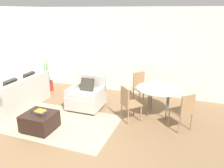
# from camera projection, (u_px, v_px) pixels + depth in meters

# --- Properties ---
(ground_plane) EXTENTS (20.00, 20.00, 0.00)m
(ground_plane) POSITION_uv_depth(u_px,v_px,m) (74.00, 146.00, 4.50)
(ground_plane) COLOR brown
(wall_back) EXTENTS (12.00, 0.06, 2.75)m
(wall_back) POSITION_uv_depth(u_px,v_px,m) (124.00, 51.00, 7.11)
(wall_back) COLOR white
(wall_back) RESTS_ON ground_plane
(wall_left) EXTENTS (0.06, 12.00, 2.75)m
(wall_left) POSITION_uv_depth(u_px,v_px,m) (7.00, 56.00, 6.35)
(wall_left) COLOR white
(wall_left) RESTS_ON ground_plane
(area_rug) EXTENTS (2.79, 1.76, 0.01)m
(area_rug) POSITION_uv_depth(u_px,v_px,m) (59.00, 123.00, 5.41)
(area_rug) COLOR tan
(area_rug) RESTS_ON ground_plane
(couch) EXTENTS (0.86, 1.82, 0.92)m
(couch) POSITION_uv_depth(u_px,v_px,m) (20.00, 96.00, 6.24)
(couch) COLOR #B2ADA3
(couch) RESTS_ON ground_plane
(armchair) EXTENTS (0.91, 0.88, 0.88)m
(armchair) POSITION_uv_depth(u_px,v_px,m) (87.00, 96.00, 6.16)
(armchair) COLOR #B2ADA3
(armchair) RESTS_ON ground_plane
(ottoman) EXTENTS (0.71, 0.64, 0.41)m
(ottoman) POSITION_uv_depth(u_px,v_px,m) (40.00, 121.00, 5.04)
(ottoman) COLOR black
(ottoman) RESTS_ON ground_plane
(book_stack) EXTENTS (0.24, 0.19, 0.08)m
(book_stack) POSITION_uv_depth(u_px,v_px,m) (40.00, 112.00, 4.96)
(book_stack) COLOR #2D478C
(book_stack) RESTS_ON ottoman
(tv_remote_primary) EXTENTS (0.12, 0.13, 0.01)m
(tv_remote_primary) POSITION_uv_depth(u_px,v_px,m) (32.00, 112.00, 5.05)
(tv_remote_primary) COLOR black
(tv_remote_primary) RESTS_ON ottoman
(potted_plant) EXTENTS (0.41, 0.41, 1.36)m
(potted_plant) POSITION_uv_depth(u_px,v_px,m) (47.00, 83.00, 7.52)
(potted_plant) COLOR maroon
(potted_plant) RESTS_ON ground_plane
(dining_table) EXTENTS (1.21, 1.21, 0.73)m
(dining_table) POSITION_uv_depth(u_px,v_px,m) (160.00, 91.00, 5.68)
(dining_table) COLOR #8C9E99
(dining_table) RESTS_ON ground_plane
(dining_chair_near_left) EXTENTS (0.59, 0.59, 0.90)m
(dining_chair_near_left) POSITION_uv_depth(u_px,v_px,m) (128.00, 102.00, 5.36)
(dining_chair_near_left) COLOR #93704C
(dining_chair_near_left) RESTS_ON ground_plane
(dining_chair_near_right) EXTENTS (0.59, 0.59, 0.90)m
(dining_chair_near_right) POSITION_uv_depth(u_px,v_px,m) (184.00, 110.00, 4.94)
(dining_chair_near_right) COLOR #93704C
(dining_chair_near_right) RESTS_ON ground_plane
(dining_chair_far_left) EXTENTS (0.59, 0.59, 0.90)m
(dining_chair_far_left) POSITION_uv_depth(u_px,v_px,m) (140.00, 85.00, 6.52)
(dining_chair_far_left) COLOR #93704C
(dining_chair_far_left) RESTS_ON ground_plane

